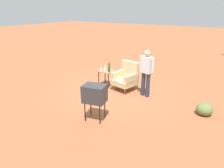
# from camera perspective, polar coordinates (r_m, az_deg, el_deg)

# --- Properties ---
(ground_plane) EXTENTS (60.00, 60.00, 0.00)m
(ground_plane) POSITION_cam_1_polar(r_m,az_deg,el_deg) (7.68, 1.76, -1.82)
(ground_plane) COLOR #A05B38
(armchair) EXTENTS (0.92, 0.93, 1.06)m
(armchair) POSITION_cam_1_polar(r_m,az_deg,el_deg) (7.65, 4.06, 2.04)
(armchair) COLOR #937047
(armchair) RESTS_ON ground
(side_table) EXTENTS (0.56, 0.56, 0.63)m
(side_table) POSITION_cam_1_polar(r_m,az_deg,el_deg) (7.97, -1.55, 3.17)
(side_table) COLOR black
(side_table) RESTS_ON ground
(tv_on_stand) EXTENTS (0.68, 0.56, 1.03)m
(tv_on_stand) POSITION_cam_1_polar(r_m,az_deg,el_deg) (5.45, -4.94, -2.78)
(tv_on_stand) COLOR black
(tv_on_stand) RESTS_ON ground
(person_standing) EXTENTS (0.56, 0.30, 1.64)m
(person_standing) POSITION_cam_1_polar(r_m,az_deg,el_deg) (6.99, 9.67, 3.77)
(person_standing) COLOR #2D3347
(person_standing) RESTS_ON ground
(bottle_tall_amber) EXTENTS (0.07, 0.07, 0.30)m
(bottle_tall_amber) POSITION_cam_1_polar(r_m,az_deg,el_deg) (8.00, -0.80, 5.07)
(bottle_tall_amber) COLOR brown
(bottle_tall_amber) RESTS_ON side_table
(soda_can_blue) EXTENTS (0.07, 0.07, 0.12)m
(soda_can_blue) POSITION_cam_1_polar(r_m,az_deg,el_deg) (7.86, -0.96, 4.11)
(soda_can_blue) COLOR blue
(soda_can_blue) RESTS_ON side_table
(bottle_wine_green) EXTENTS (0.07, 0.07, 0.32)m
(bottle_wine_green) POSITION_cam_1_polar(r_m,az_deg,el_deg) (7.70, -0.79, 4.51)
(bottle_wine_green) COLOR #1E5623
(bottle_wine_green) RESTS_ON side_table
(bottle_short_clear) EXTENTS (0.06, 0.06, 0.20)m
(bottle_short_clear) POSITION_cam_1_polar(r_m,az_deg,el_deg) (7.89, -1.91, 4.45)
(bottle_short_clear) COLOR silver
(bottle_short_clear) RESTS_ON side_table
(flower_vase) EXTENTS (0.15, 0.10, 0.27)m
(flower_vase) POSITION_cam_1_polar(r_m,az_deg,el_deg) (7.90, -3.17, 4.82)
(flower_vase) COLOR silver
(flower_vase) RESTS_ON side_table
(shrub_near) EXTENTS (0.47, 0.47, 0.37)m
(shrub_near) POSITION_cam_1_polar(r_m,az_deg,el_deg) (6.51, 24.66, -6.43)
(shrub_near) COLOR olive
(shrub_near) RESTS_ON ground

